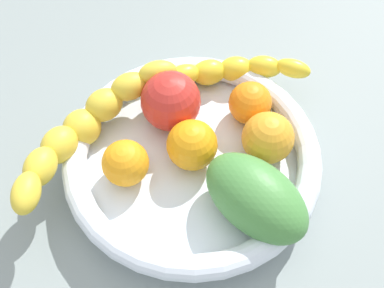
{
  "coord_description": "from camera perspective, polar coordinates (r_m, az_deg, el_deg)",
  "views": [
    {
      "loc": [
        -21.21,
        -13.65,
        45.96
      ],
      "look_at": [
        0.0,
        0.0,
        8.2
      ],
      "focal_mm": 39.23,
      "sensor_mm": 36.0,
      "label": 1
    }
  ],
  "objects": [
    {
      "name": "orange_front",
      "position": [
        0.47,
        10.27,
        0.84
      ],
      "size": [
        5.81,
        5.81,
        5.81
      ],
      "primitive_type": "sphere",
      "color": "orange",
      "rests_on": "fruit_bowl"
    },
    {
      "name": "orange_mid_left",
      "position": [
        0.5,
        7.91,
        5.54
      ],
      "size": [
        5.09,
        5.09,
        5.09
      ],
      "primitive_type": "sphere",
      "color": "orange",
      "rests_on": "fruit_bowl"
    },
    {
      "name": "tomato_red",
      "position": [
        0.48,
        -2.9,
        5.84
      ],
      "size": [
        6.99,
        6.99,
        6.99
      ],
      "primitive_type": "sphere",
      "color": "red",
      "rests_on": "fruit_bowl"
    },
    {
      "name": "mango_green",
      "position": [
        0.42,
        8.64,
        -7.15
      ],
      "size": [
        9.46,
        12.99,
        6.51
      ],
      "primitive_type": "ellipsoid",
      "rotation": [
        0.0,
        0.0,
        4.51
      ],
      "color": "#47883F",
      "rests_on": "fruit_bowl"
    },
    {
      "name": "orange_mid_right",
      "position": [
        0.46,
        -0.01,
        -0.13
      ],
      "size": [
        5.64,
        5.64,
        5.64
      ],
      "primitive_type": "sphere",
      "color": "orange",
      "rests_on": "fruit_bowl"
    },
    {
      "name": "orange_rear",
      "position": [
        0.45,
        -9.03,
        -2.57
      ],
      "size": [
        5.08,
        5.08,
        5.08
      ],
      "primitive_type": "sphere",
      "color": "orange",
      "rests_on": "fruit_bowl"
    },
    {
      "name": "fruit_bowl",
      "position": [
        0.48,
        -0.0,
        -1.8
      ],
      "size": [
        28.74,
        28.74,
        4.84
      ],
      "color": "silver",
      "rests_on": "kitchen_counter"
    },
    {
      "name": "banana_draped_left",
      "position": [
        0.48,
        -14.14,
        2.47
      ],
      "size": [
        24.72,
        8.84,
        6.4
      ],
      "color": "yellow",
      "rests_on": "fruit_bowl"
    },
    {
      "name": "kitchen_counter",
      "position": [
        0.51,
        -0.0,
        -4.17
      ],
      "size": [
        120.0,
        120.0,
        3.0
      ],
      "primitive_type": "cube",
      "color": "gray",
      "rests_on": "ground"
    },
    {
      "name": "banana_draped_right",
      "position": [
        0.53,
        4.34,
        9.73
      ],
      "size": [
        14.98,
        16.55,
        3.98
      ],
      "color": "yellow",
      "rests_on": "fruit_bowl"
    }
  ]
}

